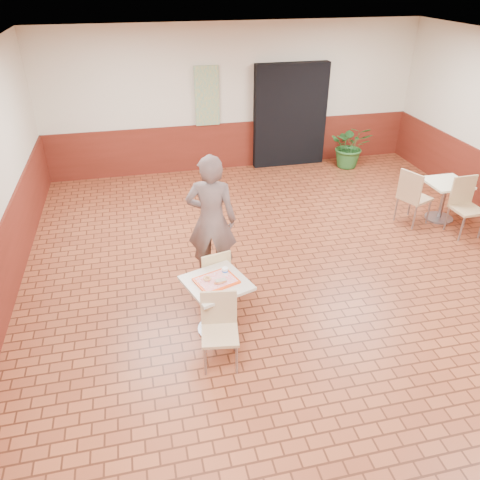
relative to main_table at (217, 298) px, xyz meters
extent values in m
cube|color=brown|center=(1.40, 0.33, -0.49)|extent=(8.00, 10.00, 0.01)
cube|color=white|center=(1.40, 0.33, 2.51)|extent=(8.00, 10.00, 0.01)
cube|color=beige|center=(1.40, 5.33, 1.01)|extent=(8.00, 0.01, 3.00)
cube|color=#571A10|center=(1.40, 5.31, 0.01)|extent=(8.00, 0.04, 1.00)
cube|color=black|center=(2.60, 5.21, 0.61)|extent=(1.60, 0.22, 2.20)
cube|color=gray|center=(0.80, 5.27, 1.11)|extent=(0.50, 0.03, 1.20)
cube|color=#C1B49B|center=(0.00, 0.00, 0.22)|extent=(0.69, 0.69, 0.04)
cylinder|color=gray|center=(0.00, 0.00, -0.14)|extent=(0.08, 0.08, 0.69)
cylinder|color=gray|center=(0.00, 0.00, -0.47)|extent=(0.49, 0.49, 0.03)
cube|color=tan|center=(-0.07, -0.56, -0.08)|extent=(0.46, 0.46, 0.04)
cube|color=tan|center=(-0.05, -0.38, 0.16)|extent=(0.40, 0.09, 0.44)
cylinder|color=gray|center=(-0.27, -0.71, -0.29)|extent=(0.03, 0.03, 0.39)
cylinder|color=gray|center=(0.07, -0.76, -0.29)|extent=(0.03, 0.03, 0.39)
cylinder|color=gray|center=(-0.22, -0.37, -0.29)|extent=(0.03, 0.03, 0.39)
cylinder|color=gray|center=(0.12, -0.42, -0.29)|extent=(0.03, 0.03, 0.39)
cube|color=#CDB67B|center=(0.04, 0.59, -0.09)|extent=(0.46, 0.46, 0.04)
cube|color=#CDB67B|center=(0.08, 0.42, 0.14)|extent=(0.38, 0.11, 0.42)
cylinder|color=gray|center=(0.17, 0.78, -0.30)|extent=(0.03, 0.03, 0.38)
cylinder|color=gray|center=(-0.16, 0.72, -0.30)|extent=(0.03, 0.03, 0.38)
cylinder|color=gray|center=(0.24, 0.46, -0.30)|extent=(0.03, 0.03, 0.38)
cylinder|color=gray|center=(-0.09, 0.39, -0.30)|extent=(0.03, 0.03, 0.38)
imported|color=brown|center=(0.15, 1.12, 0.45)|extent=(0.78, 0.62, 1.87)
cube|color=#E84311|center=(0.00, 0.00, 0.25)|extent=(0.46, 0.36, 0.03)
cube|color=#E18585|center=(0.00, 0.00, 0.26)|extent=(0.41, 0.31, 0.00)
torus|color=#CC874A|center=(-0.10, 0.03, 0.28)|extent=(0.11, 0.11, 0.03)
ellipsoid|color=#CC6F3B|center=(0.04, -0.07, 0.28)|extent=(0.15, 0.09, 0.04)
cube|color=beige|center=(0.04, -0.07, 0.31)|extent=(0.14, 0.08, 0.01)
ellipsoid|color=#A04B16|center=(-0.02, -0.08, 0.28)|extent=(0.04, 0.03, 0.02)
cylinder|color=white|center=(0.12, 0.09, 0.31)|extent=(0.07, 0.07, 0.09)
cylinder|color=blue|center=(0.12, 0.09, 0.31)|extent=(0.07, 0.07, 0.02)
cube|color=beige|center=(4.41, 2.02, 0.20)|extent=(0.67, 0.67, 0.04)
cylinder|color=gray|center=(4.41, 2.02, -0.15)|extent=(0.07, 0.07, 0.67)
cylinder|color=gray|center=(4.41, 2.02, -0.47)|extent=(0.48, 0.48, 0.03)
cube|color=tan|center=(3.84, 2.03, -0.02)|extent=(0.59, 0.59, 0.04)
cube|color=tan|center=(3.65, 1.95, 0.24)|extent=(0.20, 0.43, 0.49)
cylinder|color=gray|center=(4.09, 1.92, -0.27)|extent=(0.03, 0.03, 0.44)
cylinder|color=gray|center=(3.95, 2.28, -0.27)|extent=(0.03, 0.03, 0.44)
cylinder|color=gray|center=(3.74, 1.78, -0.27)|extent=(0.03, 0.03, 0.44)
cylinder|color=gray|center=(3.59, 2.14, -0.27)|extent=(0.03, 0.03, 0.44)
cube|color=tan|center=(4.45, 1.45, -0.03)|extent=(0.46, 0.46, 0.04)
cube|color=tan|center=(4.44, 1.65, 0.23)|extent=(0.45, 0.05, 0.49)
cylinder|color=gray|center=(4.27, 1.25, -0.27)|extent=(0.03, 0.03, 0.43)
cylinder|color=gray|center=(4.25, 1.63, -0.27)|extent=(0.03, 0.03, 0.43)
cylinder|color=gray|center=(4.63, 1.65, -0.27)|extent=(0.03, 0.03, 0.43)
imported|color=#276026|center=(3.88, 4.73, 0.00)|extent=(1.09, 1.03, 0.97)
camera|label=1|loc=(-0.73, -4.41, 3.42)|focal=35.00mm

